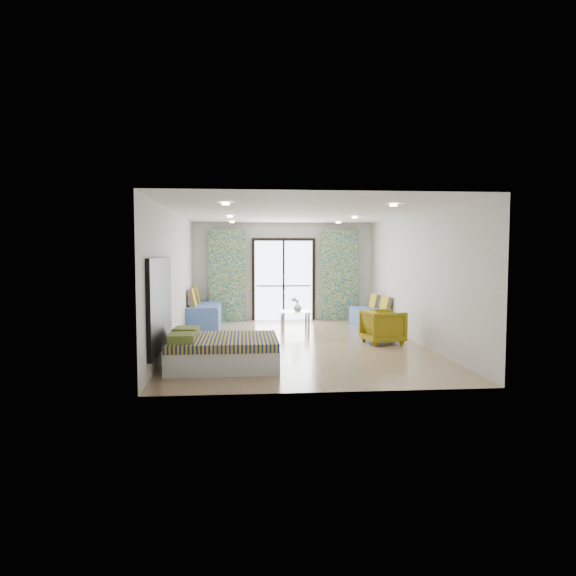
{
  "coord_description": "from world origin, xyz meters",
  "views": [
    {
      "loc": [
        -1.12,
        -10.48,
        1.89
      ],
      "look_at": [
        -0.2,
        0.03,
        1.15
      ],
      "focal_mm": 32.0,
      "sensor_mm": 36.0,
      "label": 1
    }
  ],
  "objects": [
    {
      "name": "balcony_rail",
      "position": [
        0.0,
        3.73,
        0.95
      ],
      "size": [
        1.52,
        0.03,
        0.04
      ],
      "primitive_type": "cube",
      "color": "#595451",
      "rests_on": "balcony_door"
    },
    {
      "name": "daybed_right",
      "position": [
        2.11,
        2.14,
        0.25
      ],
      "size": [
        0.82,
        1.7,
        0.81
      ],
      "rotation": [
        0.0,
        0.0,
        0.11
      ],
      "color": "#4968AE",
      "rests_on": "floor"
    },
    {
      "name": "wall_front",
      "position": [
        0.0,
        -3.75,
        1.35
      ],
      "size": [
        5.0,
        0.01,
        2.7
      ],
      "primitive_type": null,
      "color": "silver",
      "rests_on": "ground"
    },
    {
      "name": "coffee_table",
      "position": [
        0.13,
        1.84,
        0.41
      ],
      "size": [
        0.7,
        0.7,
        0.8
      ],
      "rotation": [
        0.0,
        0.0,
        -0.01
      ],
      "color": "silver",
      "rests_on": "floor"
    },
    {
      "name": "downlight_d",
      "position": [
        1.4,
        1.0,
        2.67
      ],
      "size": [
        0.12,
        0.12,
        0.02
      ],
      "primitive_type": "cylinder",
      "color": "#FFE0B2",
      "rests_on": "ceiling"
    },
    {
      "name": "curtain_right",
      "position": [
        1.55,
        3.57,
        1.25
      ],
      "size": [
        1.0,
        0.1,
        2.5
      ],
      "primitive_type": "cube",
      "color": "white",
      "rests_on": "floor"
    },
    {
      "name": "armchair",
      "position": [
        1.76,
        -0.17,
        0.39
      ],
      "size": [
        0.82,
        0.86,
        0.77
      ],
      "primitive_type": "imported",
      "rotation": [
        0.0,
        0.0,
        1.74
      ],
      "color": "olive",
      "rests_on": "floor"
    },
    {
      "name": "wall_back",
      "position": [
        0.0,
        3.75,
        1.35
      ],
      "size": [
        5.0,
        0.01,
        2.7
      ],
      "primitive_type": null,
      "color": "silver",
      "rests_on": "ground"
    },
    {
      "name": "ceiling",
      "position": [
        0.0,
        0.0,
        2.7
      ],
      "size": [
        5.0,
        7.5,
        0.01
      ],
      "primitive_type": null,
      "color": "silver",
      "rests_on": "ground"
    },
    {
      "name": "switch_plate",
      "position": [
        -2.47,
        -0.83,
        1.05
      ],
      "size": [
        0.02,
        0.1,
        0.1
      ],
      "primitive_type": "cube",
      "color": "silver",
      "rests_on": "wall_left"
    },
    {
      "name": "daybed_left",
      "position": [
        -2.12,
        2.73,
        0.31
      ],
      "size": [
        0.8,
        2.02,
        0.99
      ],
      "rotation": [
        0.0,
        0.0,
        -0.01
      ],
      "color": "#4968AE",
      "rests_on": "floor"
    },
    {
      "name": "headboard",
      "position": [
        -2.46,
        -2.08,
        1.05
      ],
      "size": [
        0.06,
        2.1,
        1.5
      ],
      "primitive_type": "cube",
      "color": "black",
      "rests_on": "floor"
    },
    {
      "name": "vase",
      "position": [
        0.19,
        1.84,
        0.56
      ],
      "size": [
        0.26,
        0.27,
        0.21
      ],
      "primitive_type": "imported",
      "rotation": [
        0.0,
        0.0,
        -0.34
      ],
      "color": "white",
      "rests_on": "coffee_table"
    },
    {
      "name": "downlight_c",
      "position": [
        -1.4,
        1.0,
        2.67
      ],
      "size": [
        0.12,
        0.12,
        0.02
      ],
      "primitive_type": "cylinder",
      "color": "#FFE0B2",
      "rests_on": "ceiling"
    },
    {
      "name": "downlight_a",
      "position": [
        -1.4,
        -2.0,
        2.67
      ],
      "size": [
        0.12,
        0.12,
        0.02
      ],
      "primitive_type": "cylinder",
      "color": "#FFE0B2",
      "rests_on": "ceiling"
    },
    {
      "name": "floor",
      "position": [
        0.0,
        0.0,
        0.0
      ],
      "size": [
        5.0,
        7.5,
        0.01
      ],
      "primitive_type": null,
      "color": "#917556",
      "rests_on": "ground"
    },
    {
      "name": "downlight_f",
      "position": [
        1.4,
        3.0,
        2.67
      ],
      "size": [
        0.12,
        0.12,
        0.02
      ],
      "primitive_type": "cylinder",
      "color": "#FFE0B2",
      "rests_on": "ceiling"
    },
    {
      "name": "wall_left",
      "position": [
        -2.5,
        0.0,
        1.35
      ],
      "size": [
        0.01,
        7.5,
        2.7
      ],
      "primitive_type": null,
      "color": "silver",
      "rests_on": "ground"
    },
    {
      "name": "bed",
      "position": [
        -1.47,
        -2.08,
        0.26
      ],
      "size": [
        1.78,
        1.45,
        0.61
      ],
      "color": "silver",
      "rests_on": "floor"
    },
    {
      "name": "curtain_left",
      "position": [
        -1.55,
        3.57,
        1.25
      ],
      "size": [
        1.0,
        0.1,
        2.5
      ],
      "primitive_type": "cube",
      "color": "white",
      "rests_on": "floor"
    },
    {
      "name": "downlight_b",
      "position": [
        1.4,
        -2.0,
        2.67
      ],
      "size": [
        0.12,
        0.12,
        0.02
      ],
      "primitive_type": "cylinder",
      "color": "#FFE0B2",
      "rests_on": "ceiling"
    },
    {
      "name": "balcony_door",
      "position": [
        0.0,
        3.72,
        1.26
      ],
      "size": [
        1.76,
        0.08,
        2.28
      ],
      "color": "black",
      "rests_on": "floor"
    },
    {
      "name": "downlight_e",
      "position": [
        -1.4,
        3.0,
        2.67
      ],
      "size": [
        0.12,
        0.12,
        0.02
      ],
      "primitive_type": "cylinder",
      "color": "#FFE0B2",
      "rests_on": "ceiling"
    },
    {
      "name": "wall_right",
      "position": [
        2.5,
        0.0,
        1.35
      ],
      "size": [
        0.01,
        7.5,
        2.7
      ],
      "primitive_type": null,
      "color": "silver",
      "rests_on": "ground"
    }
  ]
}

